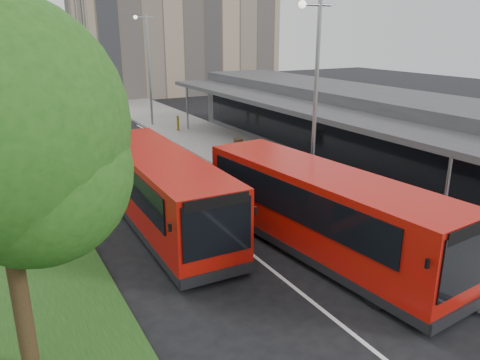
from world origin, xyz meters
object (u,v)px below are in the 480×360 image
object	(u,v)px
car_near	(80,97)
car_far	(35,92)
bus_main	(322,212)
bus_second	(161,191)
lamp_post_near	(314,95)
lamp_post_far	(148,63)
litter_bin	(238,147)
bollard	(178,123)

from	to	relation	value
car_near	car_far	world-z (taller)	car_near
bus_main	bus_second	size ratio (longest dim) A/B	1.02
lamp_post_near	lamp_post_far	bearing A→B (deg)	90.00
litter_bin	car_far	distance (m)	33.93
bus_second	bollard	bearing A→B (deg)	67.36
lamp_post_far	bollard	xyz separation A→B (m)	(0.98, -3.06, -4.04)
lamp_post_far	litter_bin	size ratio (longest dim) A/B	8.21
bus_second	litter_bin	xyz separation A→B (m)	(7.30, 7.39, -0.80)
lamp_post_far	bus_second	world-z (taller)	lamp_post_far
lamp_post_far	car_near	bearing A→B (deg)	99.26
car_near	lamp_post_near	bearing A→B (deg)	-91.34
bus_main	bus_second	bearing A→B (deg)	124.60
lamp_post_near	car_far	xyz separation A→B (m)	(-5.86, 41.76, -4.12)
bollard	lamp_post_far	bearing A→B (deg)	107.82
lamp_post_near	bus_second	size ratio (longest dim) A/B	0.80
bus_second	car_near	world-z (taller)	bus_second
bus_second	bollard	xyz separation A→B (m)	(6.90, 15.72, -0.76)
bus_main	car_near	xyz separation A→B (m)	(-0.37, 38.38, -0.84)
litter_bin	car_near	world-z (taller)	car_near
lamp_post_near	bus_second	distance (m)	6.87
bollard	car_far	bearing A→B (deg)	105.41
litter_bin	bollard	size ratio (longest dim) A/B	0.92
bus_second	car_far	size ratio (longest dim) A/B	2.73
bus_main	bollard	size ratio (longest dim) A/B	9.55
lamp_post_far	car_far	xyz separation A→B (m)	(-5.86, 21.76, -4.12)
lamp_post_far	bus_main	bearing A→B (deg)	-95.08
litter_bin	lamp_post_far	bearing A→B (deg)	96.96
bus_second	litter_bin	bearing A→B (deg)	46.41
lamp_post_near	car_far	world-z (taller)	lamp_post_near
lamp_post_far	bus_second	bearing A→B (deg)	-107.47
lamp_post_near	lamp_post_far	xyz separation A→B (m)	(0.00, 20.00, 0.00)
car_near	bus_main	bearing A→B (deg)	-94.79
bus_second	bus_main	bearing A→B (deg)	-49.17
lamp_post_near	car_near	xyz separation A→B (m)	(-2.44, 34.99, -4.11)
car_near	car_far	xyz separation A→B (m)	(-3.42, 6.77, -0.01)
bus_main	litter_bin	distance (m)	12.51
lamp_post_near	bus_main	xyz separation A→B (m)	(-2.08, -3.39, -3.27)
lamp_post_near	bus_second	world-z (taller)	lamp_post_near
bus_main	car_far	bearing A→B (deg)	89.61
litter_bin	car_far	size ratio (longest dim) A/B	0.27
bus_main	car_near	world-z (taller)	bus_main
bus_main	car_far	distance (m)	45.31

